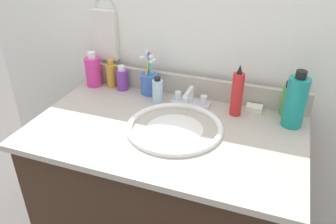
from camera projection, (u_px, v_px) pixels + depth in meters
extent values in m
cube|color=#382316|center=(166.00, 212.00, 1.45)|extent=(0.96, 0.55, 0.81)
cube|color=#B2A899|center=(165.00, 131.00, 1.24)|extent=(1.00, 0.59, 0.02)
cube|color=#B2A899|center=(189.00, 86.00, 1.44)|extent=(1.00, 0.02, 0.09)
cube|color=white|center=(191.00, 124.00, 1.61)|extent=(2.10, 0.04, 1.30)
torus|color=silver|center=(105.00, 7.00, 1.45)|extent=(0.10, 0.01, 0.10)
cube|color=silver|center=(106.00, 35.00, 1.49)|extent=(0.11, 0.04, 0.22)
torus|color=white|center=(175.00, 128.00, 1.23)|extent=(0.36, 0.36, 0.02)
ellipsoid|color=white|center=(175.00, 138.00, 1.25)|extent=(0.31, 0.31, 0.11)
cylinder|color=#B2B5BA|center=(174.00, 145.00, 1.27)|extent=(0.04, 0.04, 0.01)
cube|color=silver|center=(191.00, 103.00, 1.39)|extent=(0.16, 0.05, 0.01)
cylinder|color=silver|center=(191.00, 95.00, 1.37)|extent=(0.02, 0.02, 0.06)
cylinder|color=silver|center=(189.00, 92.00, 1.33)|extent=(0.02, 0.09, 0.02)
cylinder|color=silver|center=(178.00, 96.00, 1.39)|extent=(0.03, 0.03, 0.04)
cylinder|color=silver|center=(204.00, 100.00, 1.36)|extent=(0.03, 0.03, 0.04)
cylinder|color=#7A3899|center=(122.00, 80.00, 1.50)|extent=(0.05, 0.05, 0.09)
cylinder|color=white|center=(121.00, 68.00, 1.47)|extent=(0.03, 0.03, 0.02)
cylinder|color=#4C9E4C|center=(287.00, 101.00, 1.29)|extent=(0.05, 0.05, 0.12)
cylinder|color=black|center=(291.00, 84.00, 1.25)|extent=(0.03, 0.03, 0.02)
cylinder|color=gold|center=(111.00, 75.00, 1.52)|extent=(0.05, 0.05, 0.10)
cylinder|color=gold|center=(110.00, 62.00, 1.49)|extent=(0.03, 0.03, 0.02)
cylinder|color=red|center=(237.00, 94.00, 1.28)|extent=(0.04, 0.04, 0.17)
cone|color=black|center=(240.00, 69.00, 1.23)|extent=(0.02, 0.02, 0.04)
cylinder|color=#D8338C|center=(93.00, 72.00, 1.52)|extent=(0.07, 0.07, 0.13)
cylinder|color=white|center=(91.00, 55.00, 1.48)|extent=(0.03, 0.03, 0.03)
cylinder|color=teal|center=(295.00, 102.00, 1.21)|extent=(0.08, 0.08, 0.19)
cylinder|color=black|center=(301.00, 75.00, 1.15)|extent=(0.04, 0.04, 0.03)
cylinder|color=silver|center=(158.00, 91.00, 1.39)|extent=(0.04, 0.04, 0.10)
cylinder|color=black|center=(157.00, 79.00, 1.36)|extent=(0.03, 0.03, 0.01)
cylinder|color=#3F66B7|center=(150.00, 84.00, 1.46)|extent=(0.08, 0.08, 0.09)
cylinder|color=blue|center=(150.00, 74.00, 1.42)|extent=(0.04, 0.05, 0.17)
cube|color=white|center=(151.00, 62.00, 1.37)|extent=(0.01, 0.02, 0.01)
cylinder|color=#26B2B2|center=(150.00, 73.00, 1.42)|extent=(0.03, 0.03, 0.18)
cube|color=white|center=(151.00, 56.00, 1.37)|extent=(0.01, 0.02, 0.01)
cylinder|color=#B23FBF|center=(149.00, 71.00, 1.44)|extent=(0.03, 0.04, 0.18)
cube|color=white|center=(147.00, 52.00, 1.42)|extent=(0.01, 0.02, 0.01)
cylinder|color=yellow|center=(147.00, 73.00, 1.43)|extent=(0.03, 0.04, 0.18)
cube|color=white|center=(142.00, 57.00, 1.38)|extent=(0.01, 0.02, 0.01)
cylinder|color=white|center=(152.00, 75.00, 1.45)|extent=(0.02, 0.03, 0.15)
cube|color=white|center=(154.00, 60.00, 1.42)|extent=(0.01, 0.02, 0.01)
cylinder|color=green|center=(150.00, 74.00, 1.45)|extent=(0.02, 0.04, 0.15)
cube|color=white|center=(149.00, 58.00, 1.43)|extent=(0.01, 0.02, 0.01)
cube|color=white|center=(254.00, 108.00, 1.34)|extent=(0.06, 0.04, 0.02)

